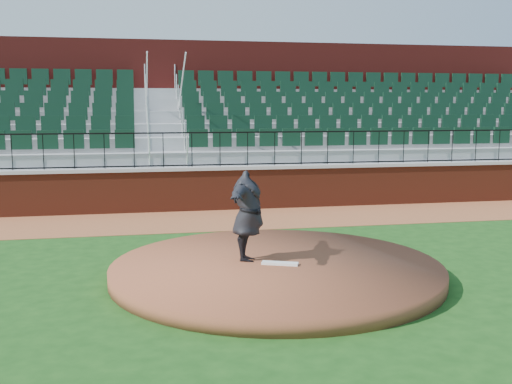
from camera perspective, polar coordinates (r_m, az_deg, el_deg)
ground at (r=11.36m, az=1.48°, el=-7.56°), size 90.00×90.00×0.00m
warning_track at (r=16.53m, az=-2.62°, el=-2.57°), size 34.00×3.20×0.01m
field_wall at (r=18.00m, az=-3.39°, el=0.22°), size 34.00×0.35×1.20m
wall_cap at (r=17.92m, az=-3.41°, el=2.28°), size 34.00×0.45×0.10m
wall_railing at (r=17.88m, az=-3.42°, el=4.03°), size 34.00×0.05×1.00m
seating_stands at (r=20.55m, az=-4.46°, el=5.95°), size 34.00×5.10×4.60m
concourse_wall at (r=23.32m, az=-5.29°, el=7.30°), size 34.00×0.50×5.50m
pitchers_mound at (r=11.04m, az=1.93°, el=-7.36°), size 5.98×5.98×0.25m
pitching_rubber at (r=10.90m, az=2.28°, el=-6.75°), size 0.67×0.40×0.04m
pitcher at (r=11.00m, az=-0.80°, el=-2.28°), size 1.17×2.12×1.67m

